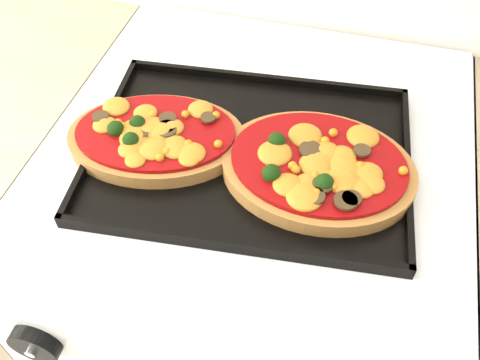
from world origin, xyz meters
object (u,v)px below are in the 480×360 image
(baking_tray, at_px, (250,152))
(pizza_right, at_px, (318,166))
(pizza_left, at_px, (156,135))
(stove, at_px, (253,297))

(baking_tray, bearing_deg, pizza_right, -14.72)
(baking_tray, bearing_deg, pizza_left, -177.37)
(baking_tray, height_order, pizza_left, pizza_left)
(stove, distance_m, pizza_right, 0.49)
(pizza_right, bearing_deg, pizza_left, -179.33)
(pizza_right, bearing_deg, baking_tray, 170.73)
(baking_tray, distance_m, pizza_right, 0.10)
(baking_tray, xyz_separation_m, pizza_right, (0.09, -0.02, 0.02))
(baking_tray, height_order, pizza_right, pizza_right)
(stove, distance_m, pizza_left, 0.50)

